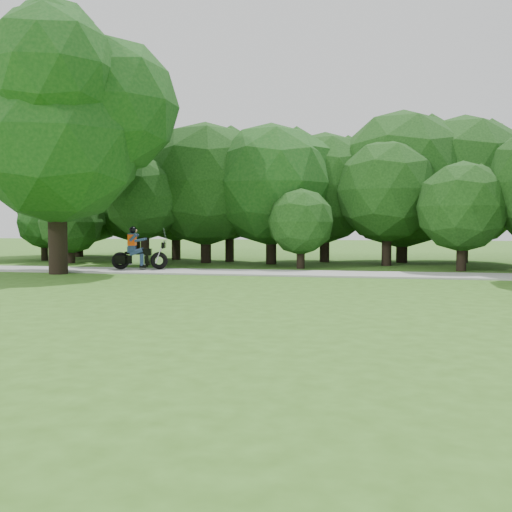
{
  "coord_description": "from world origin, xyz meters",
  "views": [
    {
      "loc": [
        0.46,
        -12.76,
        1.88
      ],
      "look_at": [
        -2.38,
        2.65,
        0.97
      ],
      "focal_mm": 40.0,
      "sensor_mm": 36.0,
      "label": 1
    }
  ],
  "objects": [
    {
      "name": "ground",
      "position": [
        0.0,
        0.0,
        0.0
      ],
      "size": [
        100.0,
        100.0,
        0.0
      ],
      "primitive_type": "plane",
      "color": "#355D1A",
      "rests_on": "ground"
    },
    {
      "name": "tree_line",
      "position": [
        -0.16,
        14.36,
        3.55
      ],
      "size": [
        41.08,
        12.1,
        7.7
      ],
      "color": "black",
      "rests_on": "ground"
    },
    {
      "name": "walkway",
      "position": [
        0.0,
        8.0,
        0.03
      ],
      "size": [
        60.0,
        2.2,
        0.06
      ],
      "primitive_type": "cube",
      "color": "gray",
      "rests_on": "ground"
    },
    {
      "name": "big_tree_west",
      "position": [
        -10.54,
        6.85,
        5.76
      ],
      "size": [
        8.64,
        6.56,
        9.96
      ],
      "color": "black",
      "rests_on": "ground"
    },
    {
      "name": "touring_motorcycle",
      "position": [
        -8.17,
        8.24,
        0.67
      ],
      "size": [
        2.19,
        0.95,
        1.68
      ],
      "rotation": [
        0.0,
        0.0,
        0.2
      ],
      "color": "black",
      "rests_on": "walkway"
    }
  ]
}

